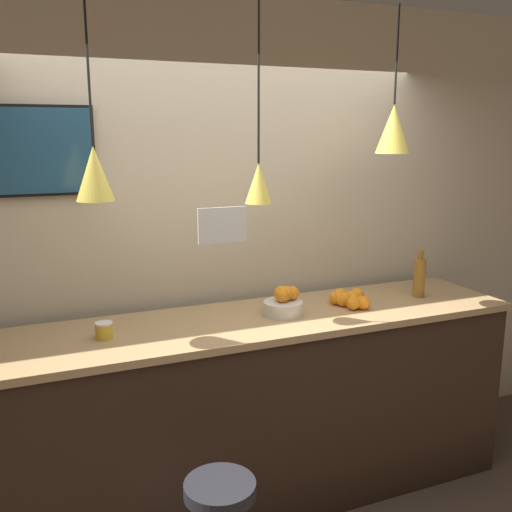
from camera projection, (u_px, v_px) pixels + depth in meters
back_wall at (227, 243)px, 3.50m from camera, size 8.00×0.06×2.90m
service_counter at (256, 410)px, 3.27m from camera, size 3.05×0.70×1.11m
fruit_bowl at (284, 303)px, 3.20m from camera, size 0.22×0.22×0.16m
orange_pile at (348, 299)px, 3.37m from camera, size 0.22×0.27×0.09m
juice_bottle at (419, 277)px, 3.53m from camera, size 0.07×0.07×0.30m
spread_jar at (104, 330)px, 2.83m from camera, size 0.09×0.09×0.08m
pendant_lamp_left at (94, 172)px, 2.64m from camera, size 0.18×0.18×1.00m
pendant_lamp_middle at (259, 181)px, 2.96m from camera, size 0.14×0.14×1.05m
pendant_lamp_right at (393, 129)px, 3.22m from camera, size 0.19×0.19×0.80m
mounted_tv at (21, 151)px, 2.90m from camera, size 0.74×0.04×0.47m
hanging_menu_board at (222, 225)px, 2.68m from camera, size 0.24×0.01×0.17m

